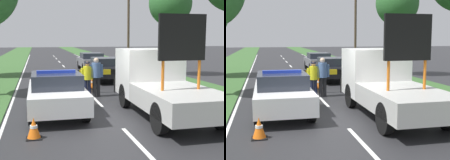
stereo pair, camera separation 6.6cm
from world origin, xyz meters
The scene contains 16 objects.
ground_plane centered at (0.00, 0.00, 0.00)m, with size 160.00×160.00×0.00m, color #28282B.
lane_markings centered at (0.00, 12.61, 0.00)m, with size 7.13×55.97×0.01m.
grass_verge_left centered at (-5.58, 20.00, 0.01)m, with size 3.92×120.00×0.03m.
grass_verge_right centered at (5.58, 20.00, 0.01)m, with size 3.92×120.00×0.03m.
police_car centered at (-1.81, 1.06, 0.76)m, with size 1.92×4.59×1.57m.
work_truck centered at (1.81, 0.26, 1.12)m, with size 2.19×5.63×3.40m.
road_barrier centered at (0.02, 4.72, 0.96)m, with size 3.07×0.08×1.15m.
police_officer centered at (-0.25, 3.82, 0.96)m, with size 0.58×0.37×1.62m.
pedestrian_civilian centered at (0.16, 3.82, 1.05)m, with size 0.64×0.41×1.79m.
traffic_cone_near_police centered at (0.40, 6.19, 0.31)m, with size 0.45×0.45×0.63m.
traffic_cone_centre_front centered at (2.92, 4.23, 0.25)m, with size 0.36×0.36×0.51m.
traffic_cone_near_truck centered at (-2.59, -1.67, 0.29)m, with size 0.42×0.42×0.58m.
queued_car_sedan_black centered at (1.79, 9.02, 0.78)m, with size 1.92×4.42×1.46m.
queued_car_suv_grey centered at (1.98, 15.69, 0.76)m, with size 1.90×4.58×1.44m.
roadside_tree_mid_right centered at (6.64, 10.43, 4.99)m, with size 2.96×2.96×6.61m.
utility_pole centered at (5.31, 16.05, 4.50)m, with size 1.20×0.20×8.76m.
Camera 1 is at (-2.45, -10.03, 2.70)m, focal length 50.00 mm.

